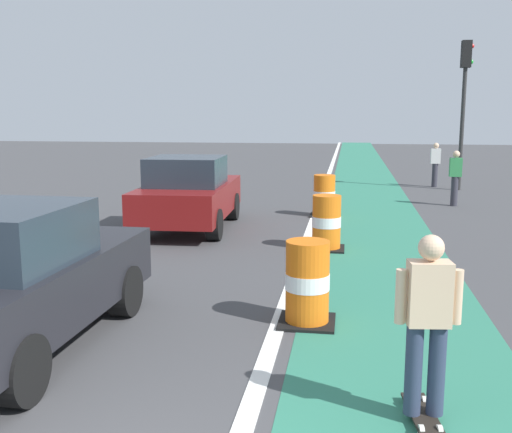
{
  "coord_description": "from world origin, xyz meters",
  "views": [
    {
      "loc": [
        1.74,
        -3.21,
        2.7
      ],
      "look_at": [
        0.34,
        5.87,
        1.1
      ],
      "focal_mm": 42.08,
      "sensor_mm": 36.0,
      "label": 1
    }
  ],
  "objects": [
    {
      "name": "traffic_barrel_mid",
      "position": [
        1.34,
        8.55,
        0.53
      ],
      "size": [
        0.73,
        0.73,
        1.09
      ],
      "color": "orange",
      "rests_on": "ground"
    },
    {
      "name": "traffic_light_corner",
      "position": [
        5.61,
        18.61,
        3.5
      ],
      "size": [
        0.41,
        0.32,
        5.1
      ],
      "color": "#2D2D2D",
      "rests_on": "ground"
    },
    {
      "name": "pedestrian_waiting",
      "position": [
        4.82,
        14.81,
        0.86
      ],
      "size": [
        0.34,
        0.2,
        1.61
      ],
      "color": "#33333D",
      "rests_on": "ground"
    },
    {
      "name": "parked_sedan_second",
      "position": [
        -1.92,
        10.22,
        0.83
      ],
      "size": [
        2.05,
        4.17,
        1.7
      ],
      "color": "maroon",
      "rests_on": "ground"
    },
    {
      "name": "skateboarder_on_lane",
      "position": [
        2.45,
        1.87,
        0.91
      ],
      "size": [
        0.57,
        0.82,
        1.69
      ],
      "color": "black",
      "rests_on": "ground"
    },
    {
      "name": "pedestrian_crossing",
      "position": [
        4.87,
        19.37,
        0.86
      ],
      "size": [
        0.34,
        0.2,
        1.61
      ],
      "color": "#33333D",
      "rests_on": "ground"
    },
    {
      "name": "parked_sedan_nearest",
      "position": [
        -2.02,
        2.86,
        0.83
      ],
      "size": [
        1.97,
        4.13,
        1.7
      ],
      "color": "black",
      "rests_on": "ground"
    },
    {
      "name": "traffic_barrel_front",
      "position": [
        1.26,
        4.23,
        0.53
      ],
      "size": [
        0.73,
        0.73,
        1.09
      ],
      "color": "orange",
      "rests_on": "ground"
    },
    {
      "name": "traffic_barrel_back",
      "position": [
        1.14,
        12.45,
        0.53
      ],
      "size": [
        0.73,
        0.73,
        1.09
      ],
      "color": "orange",
      "rests_on": "ground"
    },
    {
      "name": "lane_divider_stripe",
      "position": [
        0.9,
        12.0,
        0.01
      ],
      "size": [
        0.2,
        80.0,
        0.01
      ],
      "primitive_type": "cube",
      "color": "silver",
      "rests_on": "ground"
    },
    {
      "name": "bike_lane_strip",
      "position": [
        2.4,
        12.0,
        0.0
      ],
      "size": [
        2.5,
        80.0,
        0.01
      ],
      "primitive_type": "cube",
      "color": "#2D755B",
      "rests_on": "ground"
    }
  ]
}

